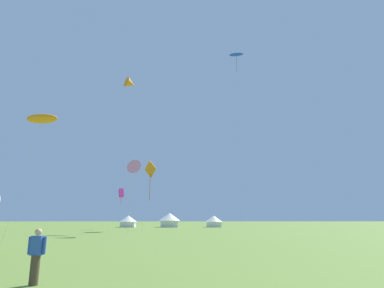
{
  "coord_description": "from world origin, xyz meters",
  "views": [
    {
      "loc": [
        -1.24,
        -5.46,
        2.06
      ],
      "look_at": [
        0.0,
        32.0,
        10.59
      ],
      "focal_mm": 30.46,
      "sensor_mm": 36.0,
      "label": 1
    }
  ],
  "objects_px": {
    "kite_blue_parafoil": "(236,55)",
    "person_spectator": "(36,257)",
    "kite_magenta_box": "(121,193)",
    "festival_tent_left": "(128,221)",
    "kite_pink_delta": "(136,169)",
    "kite_orange_delta": "(130,84)",
    "kite_orange_parafoil": "(42,119)",
    "festival_tent_right": "(170,219)",
    "kite_orange_diamond": "(150,171)",
    "festival_tent_center": "(214,221)"
  },
  "relations": [
    {
      "from": "kite_blue_parafoil",
      "to": "kite_orange_parafoil",
      "type": "height_order",
      "value": "kite_blue_parafoil"
    },
    {
      "from": "kite_pink_delta",
      "to": "festival_tent_left",
      "type": "relative_size",
      "value": 2.35
    },
    {
      "from": "kite_orange_delta",
      "to": "festival_tent_center",
      "type": "height_order",
      "value": "kite_orange_delta"
    },
    {
      "from": "festival_tent_left",
      "to": "festival_tent_right",
      "type": "xyz_separation_m",
      "value": [
        9.48,
        0.0,
        0.32
      ]
    },
    {
      "from": "kite_orange_parafoil",
      "to": "kite_magenta_box",
      "type": "distance_m",
      "value": 35.27
    },
    {
      "from": "kite_pink_delta",
      "to": "festival_tent_right",
      "type": "bearing_deg",
      "value": 84.52
    },
    {
      "from": "kite_magenta_box",
      "to": "festival_tent_left",
      "type": "relative_size",
      "value": 1.91
    },
    {
      "from": "kite_orange_delta",
      "to": "person_spectator",
      "type": "height_order",
      "value": "kite_orange_delta"
    },
    {
      "from": "kite_blue_parafoil",
      "to": "person_spectator",
      "type": "height_order",
      "value": "kite_blue_parafoil"
    },
    {
      "from": "kite_orange_parafoil",
      "to": "festival_tent_right",
      "type": "bearing_deg",
      "value": 77.96
    },
    {
      "from": "kite_orange_parafoil",
      "to": "kite_pink_delta",
      "type": "bearing_deg",
      "value": 62.55
    },
    {
      "from": "kite_blue_parafoil",
      "to": "kite_orange_parafoil",
      "type": "xyz_separation_m",
      "value": [
        -24.82,
        -36.42,
        -26.35
      ]
    },
    {
      "from": "person_spectator",
      "to": "kite_pink_delta",
      "type": "bearing_deg",
      "value": 92.41
    },
    {
      "from": "person_spectator",
      "to": "kite_orange_delta",
      "type": "bearing_deg",
      "value": 95.99
    },
    {
      "from": "kite_pink_delta",
      "to": "festival_tent_center",
      "type": "bearing_deg",
      "value": 68.69
    },
    {
      "from": "festival_tent_right",
      "to": "person_spectator",
      "type": "bearing_deg",
      "value": -91.74
    },
    {
      "from": "festival_tent_left",
      "to": "festival_tent_center",
      "type": "height_order",
      "value": "festival_tent_left"
    },
    {
      "from": "kite_orange_delta",
      "to": "kite_orange_parafoil",
      "type": "height_order",
      "value": "kite_orange_delta"
    },
    {
      "from": "person_spectator",
      "to": "festival_tent_left",
      "type": "bearing_deg",
      "value": 96.47
    },
    {
      "from": "kite_orange_delta",
      "to": "festival_tent_left",
      "type": "distance_m",
      "value": 33.25
    },
    {
      "from": "kite_magenta_box",
      "to": "festival_tent_right",
      "type": "bearing_deg",
      "value": 55.08
    },
    {
      "from": "kite_blue_parafoil",
      "to": "festival_tent_center",
      "type": "height_order",
      "value": "kite_blue_parafoil"
    },
    {
      "from": "person_spectator",
      "to": "kite_orange_parafoil",
      "type": "bearing_deg",
      "value": 114.54
    },
    {
      "from": "person_spectator",
      "to": "festival_tent_right",
      "type": "distance_m",
      "value": 65.94
    },
    {
      "from": "kite_orange_diamond",
      "to": "festival_tent_right",
      "type": "relative_size",
      "value": 2.42
    },
    {
      "from": "festival_tent_center",
      "to": "kite_orange_diamond",
      "type": "bearing_deg",
      "value": -122.35
    },
    {
      "from": "kite_magenta_box",
      "to": "person_spectator",
      "type": "xyz_separation_m",
      "value": [
        7.01,
        -52.99,
        -5.95
      ]
    },
    {
      "from": "kite_orange_diamond",
      "to": "kite_orange_parafoil",
      "type": "distance_m",
      "value": 28.42
    },
    {
      "from": "kite_orange_delta",
      "to": "festival_tent_left",
      "type": "bearing_deg",
      "value": 97.36
    },
    {
      "from": "kite_orange_delta",
      "to": "person_spectator",
      "type": "distance_m",
      "value": 49.4
    },
    {
      "from": "kite_magenta_box",
      "to": "festival_tent_left",
      "type": "distance_m",
      "value": 13.99
    },
    {
      "from": "festival_tent_right",
      "to": "kite_orange_diamond",
      "type": "bearing_deg",
      "value": -97.76
    },
    {
      "from": "kite_orange_delta",
      "to": "kite_orange_parafoil",
      "type": "distance_m",
      "value": 28.81
    },
    {
      "from": "kite_blue_parafoil",
      "to": "festival_tent_center",
      "type": "bearing_deg",
      "value": 110.98
    },
    {
      "from": "kite_orange_diamond",
      "to": "kite_orange_parafoil",
      "type": "height_order",
      "value": "kite_orange_diamond"
    },
    {
      "from": "kite_orange_diamond",
      "to": "festival_tent_center",
      "type": "relative_size",
      "value": 2.99
    },
    {
      "from": "kite_blue_parafoil",
      "to": "kite_orange_parafoil",
      "type": "distance_m",
      "value": 51.35
    },
    {
      "from": "festival_tent_center",
      "to": "festival_tent_right",
      "type": "bearing_deg",
      "value": -180.0
    },
    {
      "from": "kite_orange_delta",
      "to": "festival_tent_right",
      "type": "distance_m",
      "value": 33.53
    },
    {
      "from": "kite_orange_delta",
      "to": "festival_tent_center",
      "type": "xyz_separation_m",
      "value": [
        16.69,
        23.13,
        -23.72
      ]
    },
    {
      "from": "kite_orange_delta",
      "to": "person_spectator",
      "type": "relative_size",
      "value": 15.16
    },
    {
      "from": "kite_magenta_box",
      "to": "festival_tent_right",
      "type": "xyz_separation_m",
      "value": [
        9.01,
        12.91,
        -5.04
      ]
    },
    {
      "from": "kite_orange_parafoil",
      "to": "kite_magenta_box",
      "type": "xyz_separation_m",
      "value": [
        1.2,
        35.0,
        -4.15
      ]
    },
    {
      "from": "kite_orange_parafoil",
      "to": "festival_tent_right",
      "type": "distance_m",
      "value": 49.85
    },
    {
      "from": "festival_tent_left",
      "to": "festival_tent_right",
      "type": "distance_m",
      "value": 9.49
    },
    {
      "from": "kite_orange_diamond",
      "to": "festival_tent_left",
      "type": "xyz_separation_m",
      "value": [
        -6.69,
        20.5,
        -8.63
      ]
    },
    {
      "from": "person_spectator",
      "to": "festival_tent_right",
      "type": "bearing_deg",
      "value": 88.26
    },
    {
      "from": "kite_orange_delta",
      "to": "festival_tent_center",
      "type": "relative_size",
      "value": 6.62
    },
    {
      "from": "kite_orange_delta",
      "to": "festival_tent_left",
      "type": "xyz_separation_m",
      "value": [
        -2.99,
        23.13,
        -23.7
      ]
    },
    {
      "from": "kite_orange_diamond",
      "to": "person_spectator",
      "type": "bearing_deg",
      "value": -89.01
    }
  ]
}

